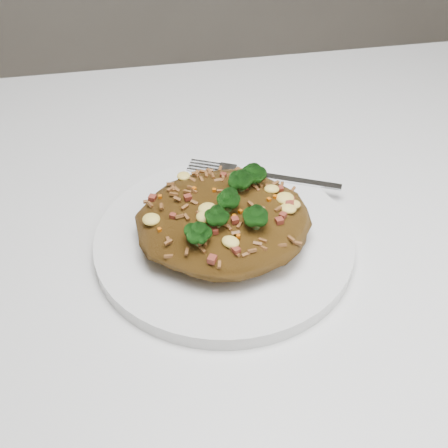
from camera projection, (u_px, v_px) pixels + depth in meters
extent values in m
cube|color=white|center=(203.00, 283.00, 0.58)|extent=(1.20, 0.80, 0.04)
cylinder|color=white|center=(224.00, 241.00, 0.59)|extent=(0.24, 0.24, 0.01)
ellipsoid|color=brown|center=(224.00, 221.00, 0.57)|extent=(0.16, 0.15, 0.04)
ellipsoid|color=#0C3907|center=(199.00, 233.00, 0.52)|extent=(0.02, 0.02, 0.02)
ellipsoid|color=#0C3907|center=(241.00, 179.00, 0.57)|extent=(0.02, 0.02, 0.02)
ellipsoid|color=#0C3907|center=(256.00, 216.00, 0.53)|extent=(0.02, 0.02, 0.02)
ellipsoid|color=#0C3907|center=(251.00, 173.00, 0.58)|extent=(0.02, 0.02, 0.02)
ellipsoid|color=#0C3907|center=(217.00, 215.00, 0.53)|extent=(0.02, 0.02, 0.02)
ellipsoid|color=#0C3907|center=(254.00, 174.00, 0.58)|extent=(0.02, 0.02, 0.02)
ellipsoid|color=#0C3907|center=(228.00, 199.00, 0.54)|extent=(0.02, 0.02, 0.02)
cube|color=silver|center=(309.00, 182.00, 0.64)|extent=(0.09, 0.05, 0.00)
cube|color=silver|center=(217.00, 169.00, 0.66)|extent=(0.04, 0.03, 0.00)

